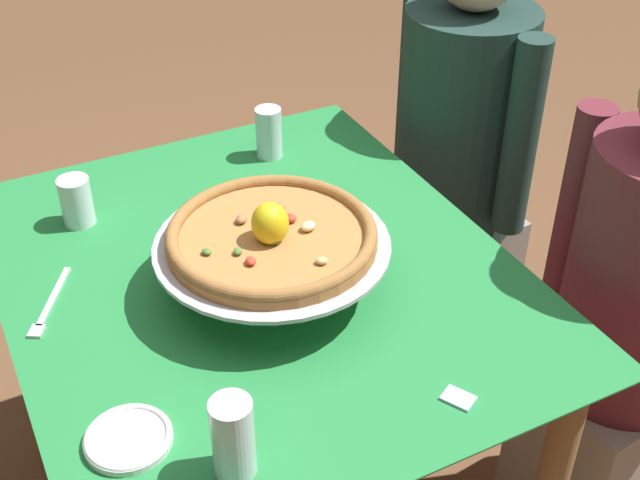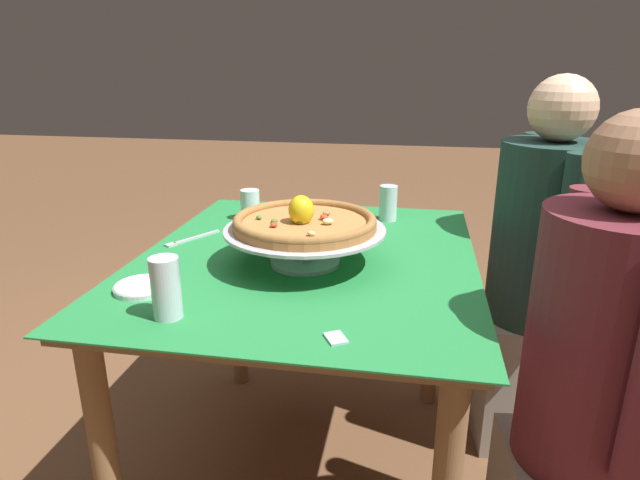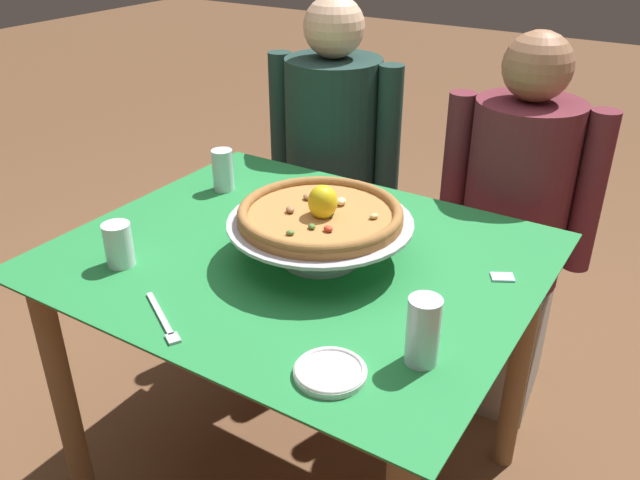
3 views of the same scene
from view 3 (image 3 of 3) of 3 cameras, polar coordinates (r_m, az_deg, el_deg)
ground_plane at (r=2.05m, az=-1.60°, el=-19.87°), size 14.00×14.00×0.00m
dining_table at (r=1.63m, az=-1.90°, el=-4.74°), size 1.11×0.93×0.76m
pizza_stand at (r=1.51m, az=0.02°, el=0.84°), size 0.43×0.43×0.10m
pizza at (r=1.49m, az=0.03°, el=2.34°), size 0.38×0.38×0.09m
water_glass_front_left at (r=1.57m, az=-16.99°, el=-0.55°), size 0.06×0.06×0.10m
water_glass_front_right at (r=1.21m, az=8.87°, el=-8.14°), size 0.06×0.06×0.13m
water_glass_back_left at (r=1.91m, az=-8.38°, el=5.78°), size 0.06×0.06×0.12m
side_plate at (r=1.20m, az=0.89°, el=-11.29°), size 0.13×0.13×0.02m
dinner_fork at (r=1.37m, az=-13.40°, el=-6.75°), size 0.18×0.11×0.01m
sugar_packet at (r=1.53m, az=15.50°, el=-3.11°), size 0.06×0.06×0.00m
diner_left at (r=2.33m, az=1.08°, el=4.54°), size 0.48×0.35×1.24m
diner_right at (r=2.10m, az=16.14°, el=-0.26°), size 0.46×0.35×1.20m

